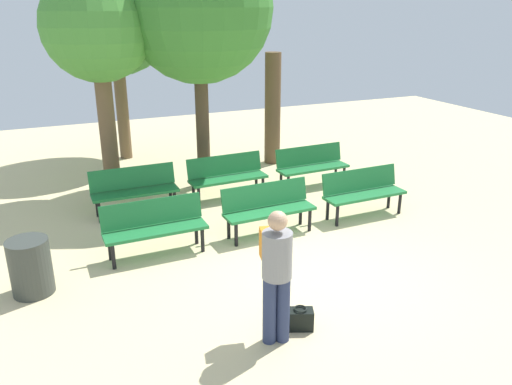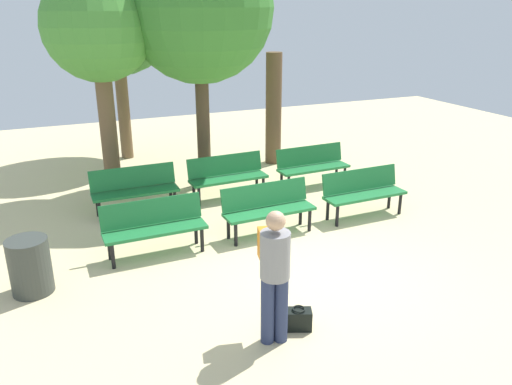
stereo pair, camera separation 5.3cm
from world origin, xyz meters
TOP-DOWN VIEW (x-y plane):
  - ground_plane at (0.00, 0.00)m, footprint 24.00×24.00m
  - bench_r0_c0 at (-1.99, 1.58)m, footprint 1.60×0.50m
  - bench_r0_c1 at (-0.03, 1.58)m, footprint 1.61×0.53m
  - bench_r0_c2 at (1.93, 1.60)m, footprint 1.61×0.51m
  - bench_r1_c0 at (-1.94, 3.44)m, footprint 1.60×0.48m
  - bench_r1_c1 at (-0.06, 3.49)m, footprint 1.61×0.53m
  - bench_r1_c2 at (1.88, 3.43)m, footprint 1.61×0.53m
  - tree_0 at (-2.17, 4.63)m, footprint 2.09×2.09m
  - tree_1 at (-1.42, 7.32)m, footprint 2.86×2.86m
  - tree_2 at (-0.23, 4.45)m, footprint 2.97×2.97m
  - tree_3 at (1.87, 5.40)m, footprint 0.39×0.39m
  - visitor_with_backpack at (-1.22, -1.18)m, footprint 0.42×0.58m
  - handbag at (-0.85, -1.12)m, footprint 0.36×0.29m
  - trash_bin at (-3.81, 1.10)m, footprint 0.55×0.55m

SIDE VIEW (x-z plane):
  - ground_plane at x=0.00m, z-range 0.00..0.00m
  - handbag at x=-0.85m, z-range -0.01..0.28m
  - trash_bin at x=-3.81m, z-range 0.00..0.79m
  - bench_r0_c0 at x=-1.99m, z-range 0.07..0.94m
  - bench_r0_c1 at x=-0.03m, z-range 0.07..0.94m
  - bench_r0_c2 at x=1.93m, z-range 0.07..0.94m
  - bench_r1_c0 at x=-1.94m, z-range 0.07..0.94m
  - bench_r1_c1 at x=-0.06m, z-range 0.07..0.94m
  - bench_r1_c2 at x=1.88m, z-range 0.07..0.94m
  - visitor_with_backpack at x=-1.22m, z-range 0.11..1.76m
  - tree_3 at x=1.87m, z-range 0.00..2.70m
  - tree_0 at x=-2.17m, z-range 1.10..5.51m
  - tree_1 at x=-1.42m, z-range 1.03..6.00m
  - tree_2 at x=-0.23m, z-range 1.08..6.27m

